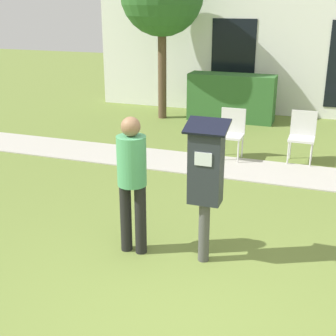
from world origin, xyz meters
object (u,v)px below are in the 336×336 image
at_px(parking_meter, 206,174).
at_px(outdoor_chair_middle, 302,133).
at_px(outdoor_chair_left, 232,130).
at_px(person_standing, 132,175).

height_order(parking_meter, outdoor_chair_middle, parking_meter).
height_order(outdoor_chair_left, outdoor_chair_middle, same).
relative_size(parking_meter, person_standing, 1.01).
bearing_deg(person_standing, outdoor_chair_left, 107.14).
relative_size(parking_meter, outdoor_chair_middle, 1.77).
bearing_deg(outdoor_chair_middle, outdoor_chair_left, -147.63).
xyz_separation_m(parking_meter, outdoor_chair_left, (-0.48, 3.63, -0.49)).
bearing_deg(person_standing, parking_meter, 26.98).
xyz_separation_m(person_standing, outdoor_chair_middle, (1.54, 3.91, -0.40)).
distance_m(person_standing, outdoor_chair_middle, 4.22).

